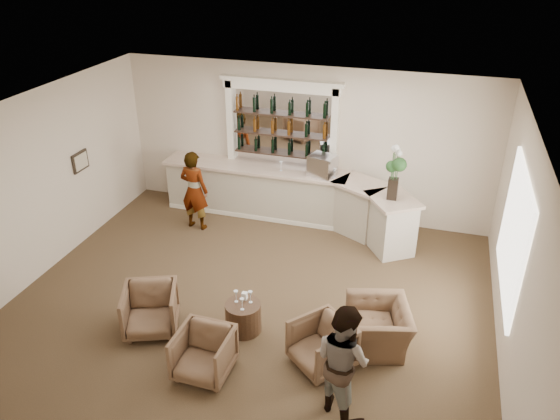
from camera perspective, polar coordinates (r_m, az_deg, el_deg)
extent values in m
plane|color=brown|center=(9.58, -2.92, -9.37)|extent=(8.00, 8.00, 0.00)
cube|color=beige|center=(11.76, 2.60, 7.05)|extent=(8.00, 0.04, 3.30)
cube|color=beige|center=(10.64, -23.94, 2.35)|extent=(0.04, 7.00, 3.30)
cube|color=beige|center=(8.38, 23.60, -4.28)|extent=(0.04, 7.00, 3.30)
cube|color=silver|center=(8.06, -3.48, 9.79)|extent=(8.00, 7.00, 0.04)
cube|color=white|center=(8.79, 23.22, -2.33)|extent=(0.05, 2.40, 1.90)
cube|color=black|center=(11.47, -20.15, 4.80)|extent=(0.04, 0.46, 0.38)
cube|color=beige|center=(11.45, -20.05, 4.79)|extent=(0.01, 0.38, 0.30)
cube|color=beige|center=(12.15, -2.50, 2.05)|extent=(4.00, 0.70, 1.08)
cube|color=beige|center=(11.90, -2.59, 4.50)|extent=(4.10, 0.82, 0.06)
cube|color=beige|center=(11.45, 8.30, 0.11)|extent=(1.12, 1.04, 1.08)
cube|color=beige|center=(11.19, 8.48, 2.67)|extent=(1.27, 1.19, 0.06)
cube|color=beige|center=(10.93, 11.47, -1.56)|extent=(1.08, 1.14, 1.08)
cube|color=beige|center=(10.66, 11.74, 1.07)|extent=(1.24, 1.29, 0.06)
cube|color=white|center=(12.09, -2.96, -0.69)|extent=(4.00, 0.06, 0.10)
cube|color=white|center=(11.77, 0.22, 8.63)|extent=(2.15, 0.02, 1.65)
cube|color=white|center=(12.24, -5.07, 6.80)|extent=(0.14, 0.16, 2.90)
cube|color=white|center=(11.63, 5.59, 5.64)|extent=(0.14, 0.16, 2.90)
cube|color=white|center=(11.46, 0.14, 12.76)|extent=(2.52, 0.16, 0.18)
cube|color=white|center=(11.43, 0.14, 13.34)|extent=(2.64, 0.20, 0.08)
cube|color=black|center=(11.87, 0.06, 5.86)|extent=(2.05, 0.20, 0.03)
cube|color=black|center=(11.71, 0.06, 7.87)|extent=(2.05, 0.20, 0.03)
cube|color=black|center=(11.57, 0.06, 9.92)|extent=(2.05, 0.20, 0.03)
cylinder|color=#49331F|center=(8.82, -3.86, -11.09)|extent=(0.57, 0.57, 0.50)
imported|color=gray|center=(11.53, -8.95, 2.04)|extent=(0.68, 0.49, 1.73)
imported|color=gray|center=(7.24, 6.58, -15.33)|extent=(1.03, 0.99, 1.67)
imported|color=brown|center=(8.96, -13.37, -10.12)|extent=(1.08, 1.09, 0.77)
imported|color=brown|center=(8.08, -7.98, -14.63)|extent=(0.78, 0.80, 0.72)
imported|color=brown|center=(8.15, 4.39, -13.89)|extent=(1.11, 1.11, 0.73)
imported|color=brown|center=(8.62, 10.24, -11.86)|extent=(1.17, 1.26, 0.68)
cube|color=silver|center=(11.33, 4.45, 4.64)|extent=(0.61, 0.56, 0.45)
cube|color=black|center=(10.54, 11.69, 2.20)|extent=(0.19, 0.19, 0.41)
cube|color=white|center=(8.74, -3.72, -8.93)|extent=(0.08, 0.08, 0.12)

